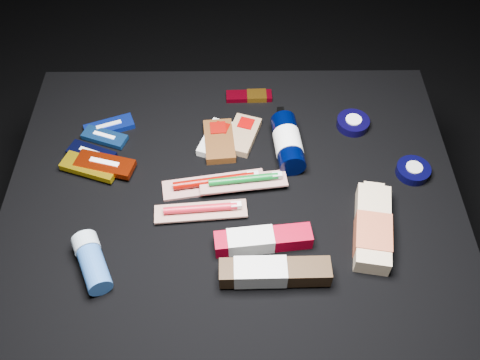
{
  "coord_description": "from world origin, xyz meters",
  "views": [
    {
      "loc": [
        0.01,
        -0.7,
        1.32
      ],
      "look_at": [
        0.01,
        0.01,
        0.42
      ],
      "focal_mm": 40.0,
      "sensor_mm": 36.0,
      "label": 1
    }
  ],
  "objects_px": {
    "bodywash_bottle": "(373,229)",
    "deodorant_stick": "(92,262)",
    "lotion_bottle": "(288,142)",
    "toothpaste_carton_red": "(259,240)"
  },
  "relations": [
    {
      "from": "lotion_bottle",
      "to": "toothpaste_carton_red",
      "type": "relative_size",
      "value": 0.98
    },
    {
      "from": "deodorant_stick",
      "to": "toothpaste_carton_red",
      "type": "relative_size",
      "value": 0.66
    },
    {
      "from": "deodorant_stick",
      "to": "bodywash_bottle",
      "type": "bearing_deg",
      "value": -17.15
    },
    {
      "from": "deodorant_stick",
      "to": "toothpaste_carton_red",
      "type": "xyz_separation_m",
      "value": [
        0.32,
        0.05,
        -0.01
      ]
    },
    {
      "from": "deodorant_stick",
      "to": "lotion_bottle",
      "type": "bearing_deg",
      "value": 12.63
    },
    {
      "from": "bodywash_bottle",
      "to": "deodorant_stick",
      "type": "xyz_separation_m",
      "value": [
        -0.55,
        -0.07,
        0.0
      ]
    },
    {
      "from": "lotion_bottle",
      "to": "deodorant_stick",
      "type": "bearing_deg",
      "value": -148.08
    },
    {
      "from": "lotion_bottle",
      "to": "toothpaste_carton_red",
      "type": "xyz_separation_m",
      "value": [
        -0.07,
        -0.25,
        -0.01
      ]
    },
    {
      "from": "lotion_bottle",
      "to": "deodorant_stick",
      "type": "distance_m",
      "value": 0.49
    },
    {
      "from": "deodorant_stick",
      "to": "toothpaste_carton_red",
      "type": "distance_m",
      "value": 0.32
    }
  ]
}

